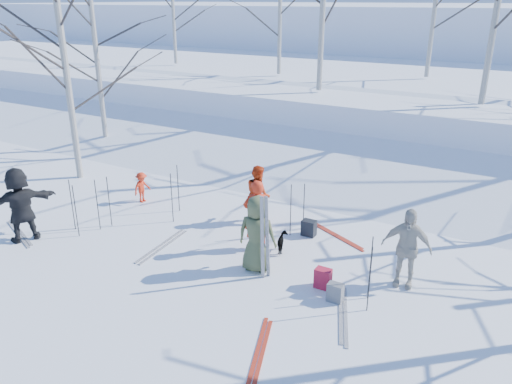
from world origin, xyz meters
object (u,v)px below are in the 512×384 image
Objects in this scene: skier_cream_east at (406,248)px; backpack_grey at (335,293)px; backpack_red at (323,278)px; dog at (283,243)px; backpack_dark at (309,228)px; skier_red_north at (256,215)px; skier_redor_behind at (258,194)px; skier_olive_center at (257,234)px; skier_grey_west at (20,204)px; skier_red_seated at (142,187)px.

skier_cream_east is 4.45× the size of backpack_grey.
backpack_red is 1.11× the size of backpack_grey.
dog reaches higher than backpack_red.
dog is (-2.79, 0.05, -0.62)m from skier_cream_east.
skier_cream_east reaches higher than backpack_dark.
skier_redor_behind is at bearing -102.16° from skier_red_north.
skier_grey_west is at bearing 3.52° from skier_olive_center.
dog is at bearing 172.96° from skier_cream_east.
skier_red_north is 2.28m from backpack_red.
skier_red_north is at bearing -11.92° from dog.
skier_redor_behind reaches higher than skier_red_seated.
skier_red_north is at bearing 175.76° from skier_cream_east.
skier_olive_center is at bearing -97.81° from backpack_dark.
backpack_grey is (3.17, -2.54, -0.57)m from skier_redor_behind.
skier_olive_center is 1.91× the size of skier_red_seated.
backpack_grey is 0.95× the size of backpack_dark.
backpack_grey is (1.92, -0.30, -0.66)m from skier_olive_center.
skier_red_seated is at bearing -34.12° from dog.
skier_red_seated is at bearing 168.51° from skier_cream_east.
skier_red_north is at bearing -122.96° from backpack_dark.
skier_grey_west is (-5.60, -1.56, 0.07)m from skier_olive_center.
backpack_grey is at bearing 126.91° from skier_grey_west.
skier_red_seated is at bearing -31.62° from skier_olive_center.
dog reaches higher than backpack_grey.
skier_olive_center is 4.48× the size of backpack_grey.
backpack_grey is (6.70, -2.00, -0.26)m from skier_red_seated.
backpack_dark is (-1.23, 2.05, -0.01)m from backpack_red.
skier_redor_behind reaches higher than dog.
skier_red_seated is at bearing 165.20° from backpack_red.
backpack_grey is (0.40, -0.34, -0.02)m from backpack_red.
skier_grey_west reaches higher than backpack_dark.
backpack_red is at bearing 117.79° from skier_red_north.
skier_cream_east is 0.92× the size of skier_grey_west.
backpack_grey is at bearing -133.56° from skier_cream_east.
skier_grey_west reaches higher than dog.
skier_red_north is 1.90× the size of skier_red_seated.
skier_cream_east is at bearing 34.01° from backpack_red.
skier_olive_center is 4.05× the size of backpack_red.
skier_red_seated reaches higher than dog.
skier_grey_west reaches higher than skier_olive_center.
backpack_grey is (7.52, 1.26, -0.73)m from skier_grey_west.
skier_red_seated is at bearing 50.93° from skier_redor_behind.
skier_olive_center is 0.93× the size of skier_grey_west.
skier_cream_east is 8.86m from skier_grey_west.
backpack_red is at bearing -100.14° from skier_red_seated.
skier_olive_center is at bearing -167.57° from skier_cream_east.
skier_grey_west is at bearing -170.50° from backpack_grey.
dog is at bearing -99.66° from backpack_dark.
skier_red_north is 1.57m from skier_redor_behind.
skier_olive_center reaches higher than skier_cream_east.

